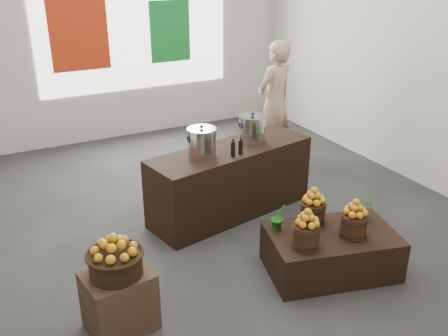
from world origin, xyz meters
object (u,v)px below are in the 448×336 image
wicker_basket (116,264)px  shopper (275,102)px  crate (119,301)px  display_table (331,252)px  stock_pot_left (202,144)px  counter (231,181)px  stock_pot_center (252,130)px

wicker_basket → shopper: bearing=39.1°
shopper → crate: bearing=21.7°
crate → display_table: crate is taller
stock_pot_left → shopper: bearing=35.6°
display_table → counter: bearing=115.6°
display_table → counter: (-0.30, 1.53, 0.20)m
counter → stock_pot_center: bearing=0.0°
wicker_basket → stock_pot_center: 2.57m
display_table → stock_pot_center: stock_pot_center is taller
wicker_basket → stock_pot_center: bearing=34.2°
wicker_basket → display_table: wicker_basket is taller
counter → shopper: size_ratio=1.13×
stock_pot_left → stock_pot_center: same height
crate → counter: (1.79, 1.37, 0.15)m
crate → stock_pot_left: stock_pot_left is taller
stock_pot_left → crate: bearing=-136.9°
counter → stock_pot_center: stock_pot_center is taller
stock_pot_center → shopper: shopper is taller
stock_pot_center → shopper: size_ratio=0.17×
crate → wicker_basket: size_ratio=1.25×
crate → shopper: bearing=39.1°
wicker_basket → shopper: 4.07m
stock_pot_left → counter: bearing=11.1°
stock_pot_center → display_table: bearing=-90.6°
wicker_basket → shopper: shopper is taller
counter → shopper: (1.37, 1.19, 0.48)m
display_table → stock_pot_center: size_ratio=3.92×
crate → stock_pot_left: size_ratio=1.70×
crate → display_table: size_ratio=0.43×
counter → display_table: bearing=-89.9°
stock_pot_left → stock_pot_center: (0.73, 0.14, 0.00)m
stock_pot_left → shopper: shopper is taller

